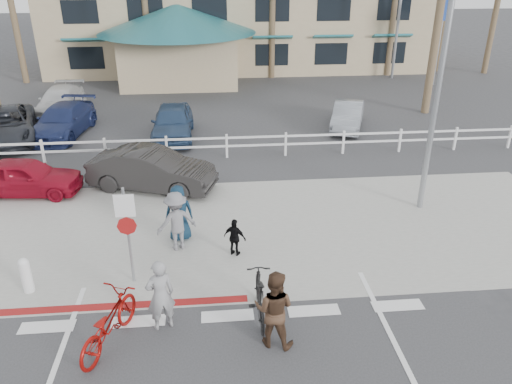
{
  "coord_description": "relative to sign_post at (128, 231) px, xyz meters",
  "views": [
    {
      "loc": [
        -0.2,
        -8.48,
        7.46
      ],
      "look_at": [
        0.97,
        4.0,
        1.5
      ],
      "focal_mm": 35.0,
      "sensor_mm": 36.0,
      "label": 1
    }
  ],
  "objects": [
    {
      "name": "bollard_0",
      "position": [
        -2.5,
        -0.2,
        -0.97
      ],
      "size": [
        0.26,
        0.26,
        0.95
      ],
      "primitive_type": null,
      "color": "silver",
      "rests_on": "ground"
    },
    {
      "name": "lot_car_2",
      "position": [
        0.4,
        10.99,
        -0.71
      ],
      "size": [
        1.78,
        4.37,
        1.49
      ],
      "primitive_type": "imported",
      "rotation": [
        0.0,
        0.0,
        -0.0
      ],
      "color": "navy",
      "rests_on": "ground"
    },
    {
      "name": "cross_street",
      "position": [
        2.3,
        6.3,
        -1.45
      ],
      "size": [
        40.0,
        5.0,
        0.01
      ],
      "primitive_type": "cube",
      "color": "#333335",
      "rests_on": "ground"
    },
    {
      "name": "car_white_sedan",
      "position": [
        -0.01,
        5.56,
        -0.73
      ],
      "size": [
        4.64,
        2.82,
        1.44
      ],
      "primitive_type": "imported",
      "rotation": [
        0.0,
        0.0,
        1.25
      ],
      "color": "black",
      "rests_on": "ground"
    },
    {
      "name": "curb_red",
      "position": [
        -0.7,
        -1.0,
        -1.44
      ],
      "size": [
        7.0,
        0.25,
        0.02
      ],
      "primitive_type": "cube",
      "color": "maroon",
      "rests_on": "ground"
    },
    {
      "name": "streetlight_1",
      "position": [
        14.3,
        21.8,
        3.3
      ],
      "size": [
        0.6,
        2.0,
        9.5
      ],
      "primitive_type": null,
      "color": "gray",
      "rests_on": "ground"
    },
    {
      "name": "streetlight_0",
      "position": [
        8.8,
        3.3,
        3.05
      ],
      "size": [
        0.6,
        2.0,
        9.0
      ],
      "primitive_type": null,
      "color": "gray",
      "rests_on": "ground"
    },
    {
      "name": "rail_fence",
      "position": [
        2.8,
        8.3,
        -0.95
      ],
      "size": [
        29.4,
        0.16,
        1.0
      ],
      "primitive_type": null,
      "color": "silver",
      "rests_on": "ground"
    },
    {
      "name": "rider_red",
      "position": [
        0.87,
        -1.82,
        -0.59
      ],
      "size": [
        0.73,
        0.6,
        1.72
      ],
      "primitive_type": "imported",
      "rotation": [
        0.0,
        0.0,
        3.49
      ],
      "color": "gray",
      "rests_on": "ground"
    },
    {
      "name": "sign_post",
      "position": [
        0.0,
        0.0,
        0.0
      ],
      "size": [
        0.5,
        0.1,
        2.9
      ],
      "primitive_type": null,
      "color": "gray",
      "rests_on": "ground"
    },
    {
      "name": "lot_car_1",
      "position": [
        -4.58,
        11.82,
        -0.77
      ],
      "size": [
        2.55,
        4.91,
        1.36
      ],
      "primitive_type": "imported",
      "rotation": [
        0.0,
        0.0,
        -0.14
      ],
      "color": "#19234E",
      "rests_on": "ground"
    },
    {
      "name": "rider_black",
      "position": [
        3.24,
        -2.54,
        -0.56
      ],
      "size": [
        1.04,
        0.93,
        1.77
      ],
      "primitive_type": "imported",
      "rotation": [
        0.0,
        0.0,
        2.79
      ],
      "color": "#442D1E",
      "rests_on": "ground"
    },
    {
      "name": "bike_black",
      "position": [
        3.04,
        -1.66,
        -0.89
      ],
      "size": [
        0.55,
        1.87,
        1.12
      ],
      "primitive_type": "imported",
      "rotation": [
        0.0,
        0.0,
        3.13
      ],
      "color": "black",
      "rests_on": "ground"
    },
    {
      "name": "lot_car_4",
      "position": [
        -5.62,
        15.47,
        -0.8
      ],
      "size": [
        1.95,
        4.55,
        1.31
      ],
      "primitive_type": "imported",
      "rotation": [
        0.0,
        0.0,
        -0.03
      ],
      "color": "silver",
      "rests_on": "ground"
    },
    {
      "name": "parking_lot",
      "position": [
        2.3,
        15.8,
        -1.45
      ],
      "size": [
        50.0,
        16.0,
        0.01
      ],
      "primitive_type": "cube",
      "color": "#333335",
      "rests_on": "ground"
    },
    {
      "name": "pedestrian_a",
      "position": [
        1.05,
        1.47,
        -0.59
      ],
      "size": [
        1.27,
        0.99,
        1.73
      ],
      "primitive_type": "imported",
      "rotation": [
        0.0,
        0.0,
        3.5
      ],
      "color": "slate",
      "rests_on": "ground"
    },
    {
      "name": "info_sign",
      "position": [
        16.3,
        19.8,
        1.35
      ],
      "size": [
        1.2,
        0.16,
        5.6
      ],
      "primitive_type": null,
      "color": "navy",
      "rests_on": "ground"
    },
    {
      "name": "ground",
      "position": [
        2.3,
        -2.2,
        -1.45
      ],
      "size": [
        140.0,
        140.0,
        0.0
      ],
      "primitive_type": "plane",
      "color": "#333335"
    },
    {
      "name": "pedestrian_child",
      "position": [
        2.62,
        0.98,
        -0.9
      ],
      "size": [
        0.69,
        0.54,
        1.09
      ],
      "primitive_type": "imported",
      "rotation": [
        0.0,
        0.0,
        2.65
      ],
      "color": "black",
      "rests_on": "ground"
    },
    {
      "name": "lot_car_3",
      "position": [
        8.55,
        11.61,
        -0.83
      ],
      "size": [
        2.47,
        3.96,
        1.23
      ],
      "primitive_type": "imported",
      "rotation": [
        0.0,
        0.0,
        -0.34
      ],
      "color": "gray",
      "rests_on": "ground"
    },
    {
      "name": "car_red_compact",
      "position": [
        -4.29,
        5.55,
        -0.82
      ],
      "size": [
        3.85,
        1.85,
        1.27
      ],
      "primitive_type": "imported",
      "rotation": [
        0.0,
        0.0,
        1.48
      ],
      "color": "maroon",
      "rests_on": "ground"
    },
    {
      "name": "bike_red",
      "position": [
        -0.2,
        -2.25,
        -0.89
      ],
      "size": [
        1.46,
        2.25,
        1.12
      ],
      "primitive_type": "imported",
      "rotation": [
        0.0,
        0.0,
        2.77
      ],
      "color": "maroon",
      "rests_on": "ground"
    },
    {
      "name": "sidewalk_plaza",
      "position": [
        2.3,
        2.3,
        -1.44
      ],
      "size": [
        22.0,
        7.0,
        0.01
      ],
      "primitive_type": "cube",
      "color": "gray",
      "rests_on": "ground"
    },
    {
      "name": "pedestrian_b",
      "position": [
        1.09,
        1.99,
        -0.61
      ],
      "size": [
        0.93,
        0.72,
        1.67
      ],
      "primitive_type": "imported",
      "rotation": [
        0.0,
        0.0,
        3.4
      ],
      "color": "#0C2335",
      "rests_on": "ground"
    },
    {
      "name": "lot_car_0",
      "position": [
        -6.87,
        11.22,
        -0.73
      ],
      "size": [
        3.8,
        5.66,
        1.44
      ],
      "primitive_type": "imported",
      "rotation": [
        0.0,
        0.0,
        0.29
      ],
      "color": "#22242B",
      "rests_on": "ground"
    }
  ]
}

